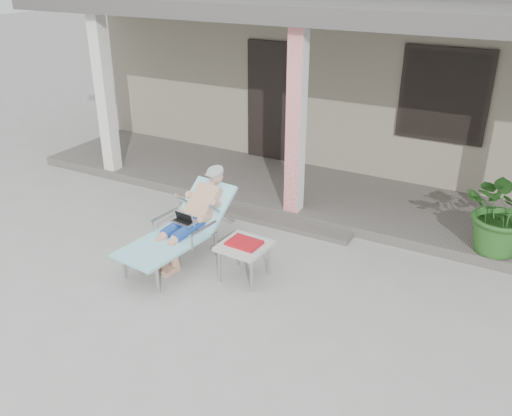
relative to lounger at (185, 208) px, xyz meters
The scene contains 8 objects.
ground 1.10m from the lounger, 32.77° to the right, with size 60.00×60.00×0.00m, color #9E9E99.
house 6.15m from the lounger, 83.21° to the left, with size 10.40×5.40×3.30m.
porch_deck 2.71m from the lounger, 74.20° to the left, with size 10.00×2.00×0.15m, color #605B56.
porch_overhang 3.32m from the lounger, 73.87° to the left, with size 10.00×2.30×2.85m.
porch_step 1.70m from the lounger, 62.64° to the left, with size 2.00×0.30×0.07m, color #605B56.
lounger is the anchor object (origin of this frame).
side_table 0.95m from the lounger, ahead, with size 0.58×0.58×0.50m.
potted_palm 3.96m from the lounger, 26.84° to the left, with size 1.03×0.89×1.14m, color #26591E.
Camera 1 is at (2.99, -4.49, 3.57)m, focal length 38.00 mm.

